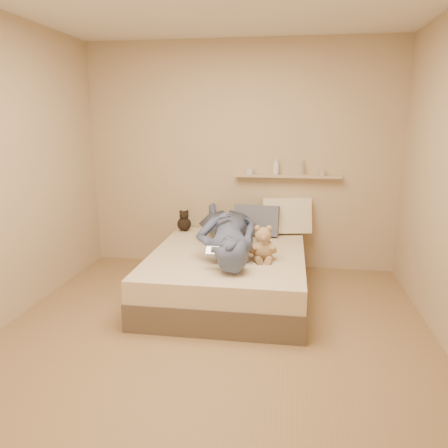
% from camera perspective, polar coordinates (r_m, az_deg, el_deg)
% --- Properties ---
extents(room, '(3.80, 3.80, 3.80)m').
position_cam_1_polar(room, '(3.25, -1.75, 5.94)').
color(room, olive).
rests_on(room, ground).
extents(bed, '(1.50, 1.90, 0.45)m').
position_cam_1_polar(bed, '(4.40, 0.56, -6.47)').
color(bed, brown).
rests_on(bed, floor).
extents(game_console, '(0.20, 0.09, 0.07)m').
position_cam_1_polar(game_console, '(3.77, -0.91, -3.52)').
color(game_console, '#ADAFB4').
rests_on(game_console, bed).
extents(teddy_bear, '(0.28, 0.27, 0.34)m').
position_cam_1_polar(teddy_bear, '(4.05, 5.11, -2.86)').
color(teddy_bear, '#A27E59').
rests_on(teddy_bear, bed).
extents(dark_plush, '(0.16, 0.16, 0.25)m').
position_cam_1_polar(dark_plush, '(5.13, -5.23, 0.28)').
color(dark_plush, black).
rests_on(dark_plush, bed).
extents(pillow_cream, '(0.59, 0.36, 0.43)m').
position_cam_1_polar(pillow_cream, '(5.04, 8.14, 1.03)').
color(pillow_cream, beige).
rests_on(pillow_cream, bed).
extents(pillow_grey, '(0.52, 0.26, 0.36)m').
position_cam_1_polar(pillow_grey, '(4.93, 4.26, 0.48)').
color(pillow_grey, slate).
rests_on(pillow_grey, bed).
extents(person, '(0.90, 1.76, 0.40)m').
position_cam_1_polar(person, '(4.35, 0.39, -0.82)').
color(person, '#454B6C').
rests_on(person, bed).
extents(wall_shelf, '(1.20, 0.12, 0.03)m').
position_cam_1_polar(wall_shelf, '(5.04, 8.30, 6.22)').
color(wall_shelf, tan).
rests_on(wall_shelf, wall_back).
extents(shelf_bottles, '(0.90, 0.09, 0.19)m').
position_cam_1_polar(shelf_bottles, '(5.04, 7.02, 7.22)').
color(shelf_bottles, silver).
rests_on(shelf_bottles, wall_shelf).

